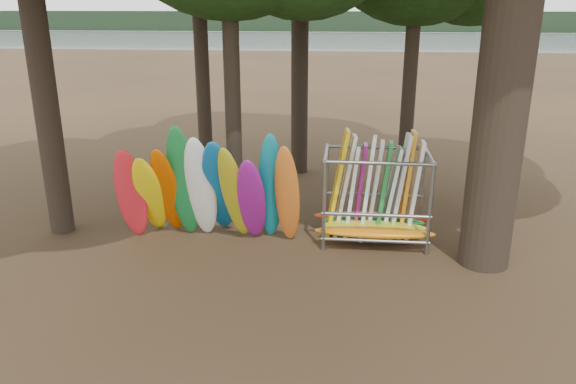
# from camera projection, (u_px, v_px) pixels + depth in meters

# --- Properties ---
(ground) EXTENTS (120.00, 120.00, 0.00)m
(ground) POSITION_uv_depth(u_px,v_px,m) (279.00, 274.00, 12.30)
(ground) COLOR #47331E
(ground) RESTS_ON ground
(lake) EXTENTS (160.00, 160.00, 0.00)m
(lake) POSITION_uv_depth(u_px,v_px,m) (336.00, 51.00, 68.85)
(lake) COLOR gray
(lake) RESTS_ON ground
(far_shore) EXTENTS (160.00, 4.00, 4.00)m
(far_shore) POSITION_uv_depth(u_px,v_px,m) (341.00, 21.00, 115.33)
(far_shore) COLOR black
(far_shore) RESTS_ON ground
(kayak_row) EXTENTS (4.57, 2.13, 3.16)m
(kayak_row) POSITION_uv_depth(u_px,v_px,m) (208.00, 191.00, 13.54)
(kayak_row) COLOR red
(kayak_row) RESTS_ON ground
(storage_rack) EXTENTS (3.03, 1.54, 2.79)m
(storage_rack) POSITION_uv_depth(u_px,v_px,m) (375.00, 200.00, 13.76)
(storage_rack) COLOR slate
(storage_rack) RESTS_ON ground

